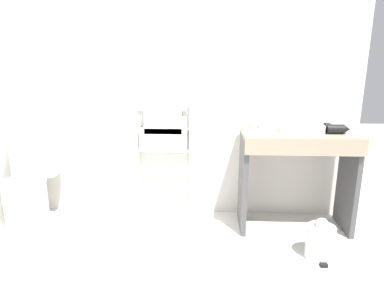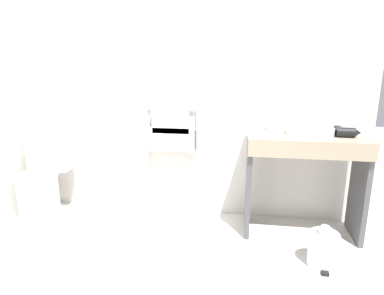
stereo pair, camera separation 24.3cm
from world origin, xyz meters
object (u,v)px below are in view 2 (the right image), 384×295
at_px(sink_basin, 310,131).
at_px(cup_near_wall, 261,124).
at_px(hair_dryer, 346,132).
at_px(toilet, 42,184).
at_px(towel_radiator, 171,136).
at_px(trash_bin, 323,248).
at_px(cup_near_edge, 271,124).

relative_size(sink_basin, cup_near_wall, 3.90).
bearing_deg(cup_near_wall, hair_dryer, -16.61).
height_order(toilet, towel_radiator, towel_radiator).
xyz_separation_m(sink_basin, trash_bin, (0.07, -0.48, -0.75)).
relative_size(towel_radiator, cup_near_edge, 11.00).
relative_size(cup_near_wall, hair_dryer, 0.51).
distance_m(hair_dryer, trash_bin, 0.89).
bearing_deg(hair_dryer, towel_radiator, 170.20).
bearing_deg(toilet, trash_bin, -9.51).
relative_size(towel_radiator, cup_near_wall, 11.43).
height_order(sink_basin, hair_dryer, hair_dryer).
height_order(toilet, hair_dryer, hair_dryer).
relative_size(sink_basin, hair_dryer, 1.99).
xyz_separation_m(towel_radiator, hair_dryer, (1.43, -0.25, 0.14)).
distance_m(toilet, hair_dryer, 2.63).
relative_size(sink_basin, cup_near_edge, 3.76).
relative_size(toilet, cup_near_edge, 7.96).
relative_size(cup_near_edge, trash_bin, 0.31).
height_order(cup_near_edge, trash_bin, cup_near_edge).
bearing_deg(cup_near_edge, hair_dryer, -16.36).
bearing_deg(trash_bin, toilet, 170.49).
bearing_deg(trash_bin, sink_basin, 98.33).
bearing_deg(cup_near_wall, toilet, -173.19).
bearing_deg(cup_near_edge, cup_near_wall, 161.71).
bearing_deg(towel_radiator, trash_bin, -29.07).
bearing_deg(sink_basin, toilet, -178.00).
bearing_deg(trash_bin, towel_radiator, 150.93).
height_order(sink_basin, cup_near_edge, cup_near_edge).
bearing_deg(cup_near_edge, toilet, -174.21).
xyz_separation_m(cup_near_edge, trash_bin, (0.36, -0.60, -0.77)).
bearing_deg(cup_near_wall, trash_bin, -54.92).
bearing_deg(hair_dryer, trash_bin, -113.08).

